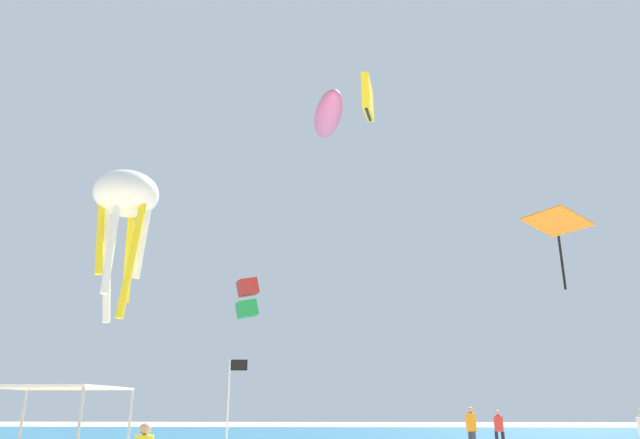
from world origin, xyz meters
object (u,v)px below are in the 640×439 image
object	(u,v)px
kite_inflatable_pink	(328,115)
kite_parafoil_yellow	(368,100)
kite_octopus_white	(126,201)
kite_box_red	(247,298)
person_far_shore	(499,426)
canopy_tent	(52,391)
kite_diamond_orange	(557,225)
banner_flag	(230,402)
person_leftmost	(471,425)

from	to	relation	value
kite_inflatable_pink	kite_parafoil_yellow	distance (m)	10.87
kite_octopus_white	kite_box_red	xyz separation A→B (m)	(1.85, 20.32, -0.43)
kite_box_red	kite_parafoil_yellow	distance (m)	21.35
person_far_shore	kite_inflatable_pink	world-z (taller)	kite_inflatable_pink
canopy_tent	kite_octopus_white	distance (m)	10.56
person_far_shore	kite_box_red	xyz separation A→B (m)	(-14.33, 13.44, 8.54)
kite_box_red	kite_diamond_orange	bearing A→B (deg)	26.55
person_far_shore	banner_flag	distance (m)	14.55
canopy_tent	person_leftmost	bearing A→B (deg)	43.92
kite_box_red	kite_parafoil_yellow	xyz separation A→B (m)	(8.34, -18.77, 5.82)
person_leftmost	banner_flag	xyz separation A→B (m)	(-9.38, -8.15, 0.96)
person_far_shore	kite_parafoil_yellow	size ratio (longest dim) A/B	0.35
person_far_shore	kite_inflatable_pink	distance (m)	20.93
person_far_shore	banner_flag	world-z (taller)	banner_flag
kite_octopus_white	kite_diamond_orange	bearing A→B (deg)	-11.06
canopy_tent	kite_octopus_white	size ratio (longest dim) A/B	0.53
kite_box_red	kite_diamond_orange	size ratio (longest dim) A/B	0.84
canopy_tent	kite_diamond_orange	xyz separation A→B (m)	(17.93, 12.28, 8.00)
person_far_shore	kite_octopus_white	bearing A→B (deg)	12.10
kite_octopus_white	kite_inflatable_pink	xyz separation A→B (m)	(8.15, 11.24, 9.87)
person_leftmost	kite_inflatable_pink	bearing A→B (deg)	-148.54
kite_box_red	kite_octopus_white	bearing A→B (deg)	-27.89
banner_flag	kite_parafoil_yellow	world-z (taller)	kite_parafoil_yellow
person_leftmost	kite_inflatable_pink	distance (m)	20.64
person_leftmost	kite_box_red	size ratio (longest dim) A/B	0.62
banner_flag	kite_box_red	distance (m)	24.39
banner_flag	kite_parafoil_yellow	xyz separation A→B (m)	(4.96, 4.20, 13.31)
person_leftmost	person_far_shore	xyz separation A→B (m)	(1.57, 1.38, -0.09)
person_leftmost	kite_box_red	bearing A→B (deg)	-156.17
kite_inflatable_pink	kite_diamond_orange	size ratio (longest dim) A/B	1.64
canopy_tent	kite_inflatable_pink	xyz separation A→B (m)	(6.65, 18.35, 17.53)
canopy_tent	person_far_shore	bearing A→B (deg)	43.63
kite_octopus_white	kite_diamond_orange	size ratio (longest dim) A/B	1.69
kite_octopus_white	kite_inflatable_pink	size ratio (longest dim) A/B	1.03
canopy_tent	kite_parafoil_yellow	xyz separation A→B (m)	(8.69, 8.67, 13.05)
kite_diamond_orange	kite_inflatable_pink	bearing A→B (deg)	-150.59
banner_flag	kite_parafoil_yellow	size ratio (longest dim) A/B	0.68
kite_octopus_white	person_far_shore	bearing A→B (deg)	-2.91
kite_diamond_orange	kite_parafoil_yellow	xyz separation A→B (m)	(-9.25, -3.61, 5.05)
canopy_tent	kite_box_red	size ratio (longest dim) A/B	1.06
person_far_shore	banner_flag	xyz separation A→B (m)	(-10.95, -9.52, 1.05)
kite_diamond_orange	kite_parafoil_yellow	bearing A→B (deg)	-100.95
banner_flag	kite_parafoil_yellow	distance (m)	14.81
kite_inflatable_pink	kite_box_red	world-z (taller)	kite_inflatable_pink
banner_flag	kite_inflatable_pink	size ratio (longest dim) A/B	0.57
canopy_tent	person_far_shore	world-z (taller)	canopy_tent
kite_octopus_white	banner_flag	bearing A→B (deg)	-52.75
banner_flag	kite_octopus_white	xyz separation A→B (m)	(-5.23, 2.64, 7.92)
kite_inflatable_pink	banner_flag	bearing A→B (deg)	-20.83
banner_flag	kite_octopus_white	bearing A→B (deg)	153.20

